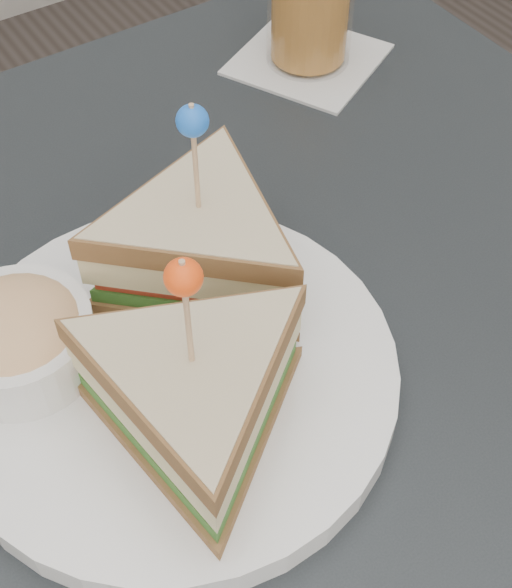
# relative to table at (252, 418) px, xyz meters

# --- Properties ---
(table) EXTENTS (0.80, 0.80, 0.75)m
(table) POSITION_rel_table_xyz_m (0.00, 0.00, 0.00)
(table) COLOR black
(table) RESTS_ON ground
(plate_meal) EXTENTS (0.33, 0.33, 0.17)m
(plate_meal) POSITION_rel_table_xyz_m (-0.05, 0.02, 0.12)
(plate_meal) COLOR white
(plate_meal) RESTS_ON table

